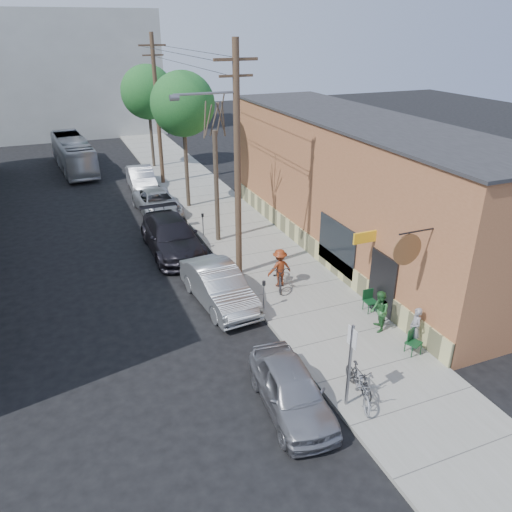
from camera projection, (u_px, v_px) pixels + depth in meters
name	position (u px, v px, depth m)	size (l,w,h in m)	color
ground	(218.00, 335.00, 18.66)	(120.00, 120.00, 0.00)	black
sidewalk	(228.00, 221.00, 29.32)	(4.50, 58.00, 0.15)	gray
cafe_building	(357.00, 187.00, 24.55)	(6.60, 20.20, 6.61)	#9C5E3A
end_cap_building	(67.00, 74.00, 50.68)	(18.00, 8.00, 12.00)	#B2B3AD
sign_post	(350.00, 358.00, 14.36)	(0.07, 0.45, 2.80)	slate
parking_meter_near	(264.00, 290.00, 19.79)	(0.14, 0.14, 1.24)	slate
parking_meter_far	(203.00, 221.00, 26.81)	(0.14, 0.14, 1.24)	slate
utility_pole_near	(236.00, 161.00, 20.79)	(3.57, 0.28, 10.00)	#503A28
utility_pole_far	(157.00, 109.00, 34.05)	(1.80, 0.28, 10.00)	#503A28
tree_bare	(216.00, 187.00, 25.39)	(0.24, 0.24, 5.76)	#44392C
tree_leafy_mid	(183.00, 104.00, 28.96)	(3.75, 3.75, 8.10)	#44392C
tree_leafy_far	(148.00, 92.00, 38.03)	(4.08, 4.08, 7.78)	#44392C
patio_chair_a	(370.00, 301.00, 19.78)	(0.50, 0.50, 0.88)	#103A1B
patio_chair_b	(414.00, 343.00, 17.21)	(0.50, 0.50, 0.88)	#103A1B
patron_grey	(415.00, 328.00, 17.44)	(0.57, 0.37, 1.55)	gray
patron_green	(379.00, 311.00, 18.39)	(0.78, 0.61, 1.61)	#27622E
cyclist	(280.00, 268.00, 21.54)	(1.11, 0.64, 1.72)	maroon
cyclist_bike	(280.00, 274.00, 21.67)	(0.75, 2.16, 1.14)	black
parked_bike_a	(359.00, 379.00, 15.43)	(0.43, 1.54, 0.92)	black
parked_bike_b	(363.00, 388.00, 15.01)	(0.64, 1.85, 0.97)	slate
car_0	(291.00, 390.00, 14.80)	(1.69, 4.21, 1.43)	gray
car_1	(219.00, 286.00, 20.48)	(1.70, 4.88, 1.61)	#979B9E
car_2	(172.00, 236.00, 25.20)	(2.39, 5.88, 1.71)	black
car_3	(158.00, 203.00, 30.41)	(2.27, 4.93, 1.37)	#A4A7AB
car_4	(141.00, 179.00, 34.88)	(1.64, 4.70, 1.55)	#B6B8BF
bus	(73.00, 154.00, 39.30)	(2.21, 9.43, 2.63)	silver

